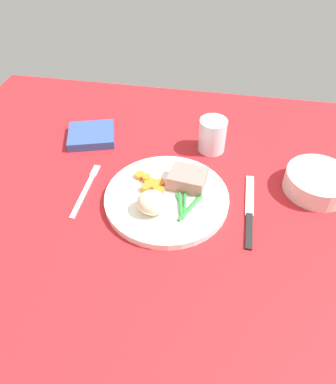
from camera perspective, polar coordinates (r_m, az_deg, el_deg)
name	(u,v)px	position (r cm, az deg, el deg)	size (l,w,h in cm)	color
dining_table	(169,196)	(77.53, 0.12, -0.59)	(120.00, 90.00, 2.00)	red
dinner_plate	(168,198)	(74.49, 0.00, -0.99)	(26.08, 26.08, 1.60)	white
meat_portion	(188,179)	(75.37, 3.19, 2.18)	(7.66, 6.27, 3.30)	#B2756B
mashed_potatoes	(152,202)	(69.43, -2.59, -1.70)	(6.00, 5.53, 4.52)	beige
carrot_slices	(151,184)	(75.63, -2.78, 1.24)	(7.25, 6.23, 1.27)	orange
green_beans	(186,205)	(71.58, 2.97, -2.13)	(5.85, 10.06, 0.76)	#2D8C38
fork	(85,190)	(79.07, -13.15, 0.26)	(1.44, 16.60, 0.40)	silver
knife	(249,211)	(74.58, 12.95, -3.07)	(1.70, 20.50, 0.64)	black
water_glass	(212,137)	(87.00, 7.11, 8.72)	(6.59, 6.59, 8.20)	silver
salad_bowl	(318,181)	(82.25, 22.95, 1.63)	(13.84, 13.84, 4.46)	silver
napkin	(91,135)	(93.23, -12.21, 8.92)	(11.38, 10.28, 2.17)	#334C8C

